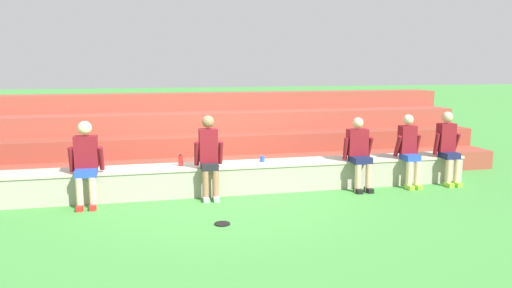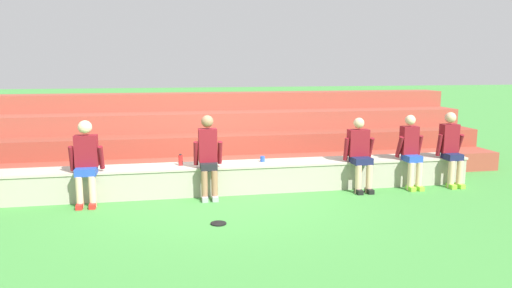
% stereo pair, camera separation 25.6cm
% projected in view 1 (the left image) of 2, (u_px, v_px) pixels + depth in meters
% --- Properties ---
extents(ground_plane, '(80.00, 80.00, 0.00)m').
position_uv_depth(ground_plane, '(222.00, 197.00, 8.32)').
color(ground_plane, '#428E3D').
extents(stone_seating_wall, '(9.57, 0.64, 0.52)m').
position_uv_depth(stone_seating_wall, '(220.00, 177.00, 8.56)').
color(stone_seating_wall, '#A8A08E').
rests_on(stone_seating_wall, ground).
extents(brick_bleachers, '(12.38, 3.16, 1.60)m').
position_uv_depth(brick_bleachers, '(204.00, 138.00, 10.99)').
color(brick_bleachers, '#974031').
rests_on(brick_bleachers, ground).
extents(person_left_of_center, '(0.55, 0.54, 1.39)m').
position_uv_depth(person_left_of_center, '(86.00, 161.00, 7.68)').
color(person_left_of_center, beige).
rests_on(person_left_of_center, ground).
extents(person_center, '(0.49, 0.48, 1.44)m').
position_uv_depth(person_center, '(209.00, 155.00, 8.12)').
color(person_center, '#996B4C').
rests_on(person_center, ground).
extents(person_right_of_center, '(0.55, 0.55, 1.34)m').
position_uv_depth(person_right_of_center, '(359.00, 151.00, 8.71)').
color(person_right_of_center, '#DBAD89').
rests_on(person_right_of_center, ground).
extents(person_far_right, '(0.48, 0.52, 1.37)m').
position_uv_depth(person_far_right, '(409.00, 149.00, 8.93)').
color(person_far_right, beige).
rests_on(person_far_right, ground).
extents(person_rightmost_edge, '(0.50, 0.53, 1.40)m').
position_uv_depth(person_rightmost_edge, '(448.00, 146.00, 9.12)').
color(person_rightmost_edge, '#DBAD89').
rests_on(person_rightmost_edge, ground).
extents(water_bottle_mid_left, '(0.07, 0.07, 0.21)m').
position_uv_depth(water_bottle_mid_left, '(181.00, 161.00, 8.37)').
color(water_bottle_mid_left, red).
rests_on(water_bottle_mid_left, stone_seating_wall).
extents(plastic_cup_left_end, '(0.08, 0.08, 0.10)m').
position_uv_depth(plastic_cup_left_end, '(262.00, 159.00, 8.73)').
color(plastic_cup_left_end, blue).
rests_on(plastic_cup_left_end, stone_seating_wall).
extents(frisbee, '(0.23, 0.23, 0.02)m').
position_uv_depth(frisbee, '(222.00, 224.00, 6.88)').
color(frisbee, black).
rests_on(frisbee, ground).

